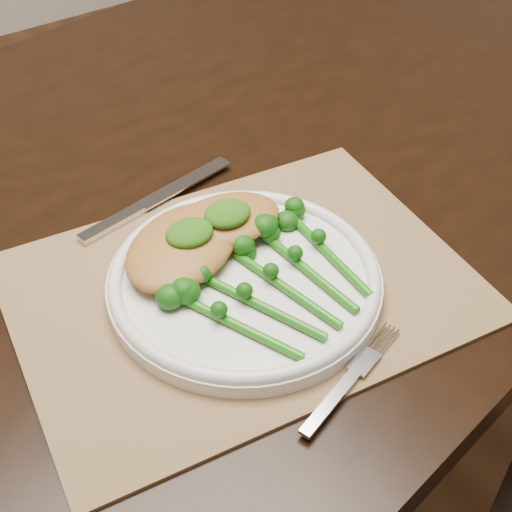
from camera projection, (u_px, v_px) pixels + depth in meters
floor at (192, 431)px, 1.47m from camera, size 4.00×4.00×0.00m
dining_table at (195, 369)px, 1.11m from camera, size 1.72×1.14×0.75m
placemat at (242, 287)px, 0.71m from camera, size 0.48×0.39×0.00m
dinner_plate at (245, 279)px, 0.70m from camera, size 0.27×0.27×0.02m
knife at (144, 206)px, 0.80m from camera, size 0.21×0.05×0.01m
fork at (357, 370)px, 0.63m from camera, size 0.15×0.06×0.00m
chicken_fillet_left at (183, 245)px, 0.71m from camera, size 0.17×0.15×0.03m
chicken_fillet_right at (226, 220)px, 0.73m from camera, size 0.13×0.10×0.02m
pesto_dollop_left at (190, 233)px, 0.70m from camera, size 0.05×0.04×0.02m
pesto_dollop_right at (227, 214)px, 0.72m from camera, size 0.05×0.04×0.02m
broccolini_bundle at (286, 288)px, 0.68m from camera, size 0.18×0.20×0.04m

